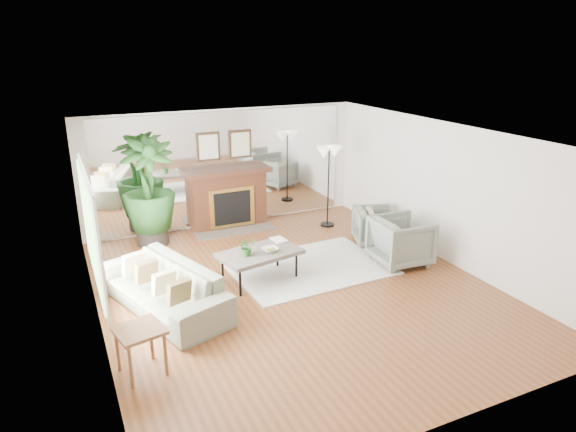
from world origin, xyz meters
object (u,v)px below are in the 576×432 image
armchair_front (401,241)px  fireplace (229,197)px  sofa (163,287)px  floor_lamp (329,159)px  coffee_table (260,254)px  side_table (140,336)px  armchair_back (375,226)px  potted_ficus (148,189)px

armchair_front → fireplace: bearing=38.7°
sofa → floor_lamp: 4.71m
coffee_table → sofa: sofa is taller
sofa → side_table: sofa is taller
armchair_back → side_table: size_ratio=1.25×
sofa → armchair_back: bearing=82.9°
fireplace → sofa: bearing=-124.3°
floor_lamp → potted_ficus: bearing=171.7°
sofa → potted_ficus: 2.84m
armchair_front → armchair_back: bearing=-3.5°
armchair_back → sofa: bearing=122.0°
coffee_table → side_table: bearing=-142.0°
fireplace → coffee_table: fireplace is taller
side_table → potted_ficus: potted_ficus is taller
sofa → armchair_back: armchair_back is taller
sofa → armchair_back: 4.46m
fireplace → armchair_back: bearing=-42.9°
coffee_table → armchair_front: (2.57, -0.40, -0.06)m
armchair_back → floor_lamp: floor_lamp is taller
sofa → side_table: size_ratio=3.76×
fireplace → coffee_table: 2.80m
floor_lamp → armchair_front: bearing=-84.8°
armchair_front → potted_ficus: 4.86m
coffee_table → potted_ficus: size_ratio=0.69×
coffee_table → armchair_back: armchair_back is taller
armchair_back → armchair_front: (-0.14, -1.03, 0.07)m
fireplace → potted_ficus: (-1.72, -0.31, 0.47)m
armchair_back → armchair_front: armchair_front is taller
fireplace → sofa: fireplace is taller
sofa → armchair_front: (4.23, -0.14, 0.08)m
coffee_table → side_table: side_table is taller
side_table → coffee_table: bearing=38.0°
potted_ficus → armchair_back: bearing=-24.4°
floor_lamp → fireplace: bearing=156.4°
fireplace → sofa: size_ratio=0.86×
fireplace → armchair_front: fireplace is taller
sofa → armchair_back: size_ratio=3.02×
coffee_table → sofa: bearing=-171.1°
sofa → side_table: bearing=-40.0°
sofa → floor_lamp: floor_lamp is taller
potted_ficus → floor_lamp: bearing=-8.3°
armchair_front → floor_lamp: (-0.21, 2.31, 1.06)m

